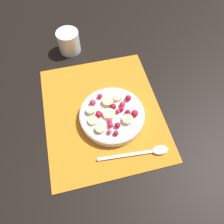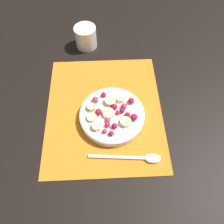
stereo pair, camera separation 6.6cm
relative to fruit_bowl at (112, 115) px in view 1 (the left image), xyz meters
name	(u,v)px [view 1 (the left image)]	position (x,y,z in m)	size (l,w,h in m)	color
ground_plane	(103,112)	(0.03, 0.02, -0.02)	(3.00, 3.00, 0.00)	black
placemat	(103,112)	(0.03, 0.02, -0.02)	(0.44, 0.37, 0.01)	orange
fruit_bowl	(112,115)	(0.00, 0.00, 0.00)	(0.20, 0.20, 0.05)	silver
spoon	(148,152)	(-0.14, -0.07, -0.01)	(0.04, 0.21, 0.01)	silver
drinking_glass	(69,42)	(0.34, 0.09, 0.02)	(0.08, 0.08, 0.08)	white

